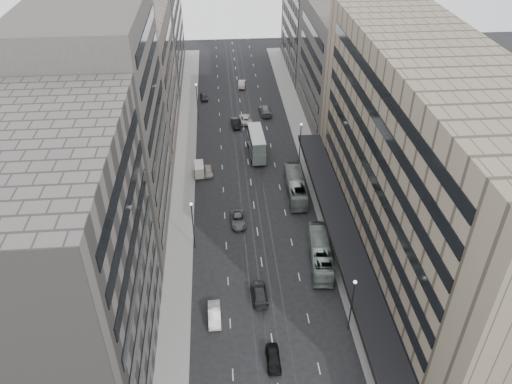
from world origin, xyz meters
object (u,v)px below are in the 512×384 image
object	(u,v)px
bus_near	(320,253)
sedan_1	(214,314)
sedan_2	(238,220)
double_decker	(257,144)
panel_van	(199,169)
sedan_0	(273,358)
bus_far	(295,186)

from	to	relation	value
bus_near	sedan_1	size ratio (longest dim) A/B	2.62
sedan_2	double_decker	bearing A→B (deg)	74.95
double_decker	bus_near	bearing A→B (deg)	-79.79
sedan_2	bus_near	bearing A→B (deg)	-43.50
bus_near	sedan_2	bearing A→B (deg)	-35.23
bus_near	sedan_2	xyz separation A→B (m)	(-11.33, 9.92, -0.95)
panel_van	bus_near	bearing A→B (deg)	-57.59
bus_near	sedan_0	size ratio (longest dim) A/B	2.83
sedan_0	bus_far	bearing A→B (deg)	77.83
bus_far	panel_van	xyz separation A→B (m)	(-16.60, 7.37, -0.40)
sedan_1	sedan_2	xyz separation A→B (m)	(4.06, 19.34, -0.06)
sedan_1	sedan_2	bearing A→B (deg)	76.88
bus_far	sedan_1	size ratio (longest dim) A/B	2.68
double_decker	panel_van	bearing A→B (deg)	-152.84
bus_near	bus_far	size ratio (longest dim) A/B	0.97
double_decker	sedan_2	bearing A→B (deg)	-104.66
panel_van	sedan_0	xyz separation A→B (m)	(9.00, -41.26, -0.57)
bus_far	sedan_2	distance (m)	12.70
double_decker	sedan_1	size ratio (longest dim) A/B	2.05
bus_far	sedan_2	bearing A→B (deg)	37.29
double_decker	sedan_1	xyz separation A→B (m)	(-8.78, -40.20, -1.95)
bus_near	panel_van	bearing A→B (deg)	-48.47
double_decker	sedan_0	world-z (taller)	double_decker
double_decker	sedan_0	bearing A→B (deg)	-94.35
panel_van	sedan_2	bearing A→B (deg)	-70.01
sedan_0	sedan_2	distance (m)	26.66
double_decker	sedan_2	distance (m)	21.48
bus_near	sedan_1	distance (m)	18.07
bus_near	bus_far	world-z (taller)	bus_far
double_decker	panel_van	world-z (taller)	double_decker
sedan_0	sedan_1	bearing A→B (deg)	133.74
double_decker	bus_far	bearing A→B (deg)	-69.44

